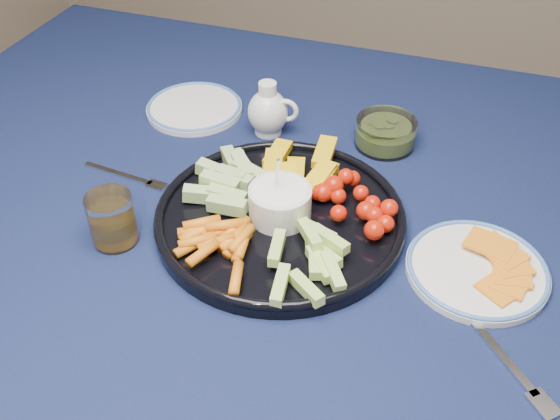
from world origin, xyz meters
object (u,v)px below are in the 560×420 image
(pickle_bowl, at_px, (385,134))
(creamer_pitcher, at_px, (269,112))
(crudite_platter, at_px, (278,213))
(juice_tumbler, at_px, (113,222))
(side_plate_extra, at_px, (194,108))
(cheese_plate, at_px, (477,268))
(dining_table, at_px, (334,240))

(pickle_bowl, bearing_deg, creamer_pitcher, -171.84)
(crudite_platter, xyz_separation_m, juice_tumbler, (-0.21, -0.11, 0.01))
(pickle_bowl, distance_m, side_plate_extra, 0.36)
(creamer_pitcher, distance_m, side_plate_extra, 0.16)
(cheese_plate, distance_m, juice_tumbler, 0.52)
(creamer_pitcher, relative_size, pickle_bowl, 0.95)
(creamer_pitcher, height_order, side_plate_extra, creamer_pitcher)
(creamer_pitcher, relative_size, juice_tumbler, 1.27)
(dining_table, bearing_deg, side_plate_extra, 152.79)
(creamer_pitcher, bearing_deg, side_plate_extra, 172.17)
(creamer_pitcher, height_order, pickle_bowl, creamer_pitcher)
(pickle_bowl, relative_size, juice_tumbler, 1.34)
(juice_tumbler, height_order, side_plate_extra, juice_tumbler)
(crudite_platter, relative_size, creamer_pitcher, 3.75)
(dining_table, relative_size, side_plate_extra, 9.20)
(creamer_pitcher, distance_m, cheese_plate, 0.46)
(crudite_platter, relative_size, pickle_bowl, 3.55)
(side_plate_extra, bearing_deg, juice_tumbler, -83.12)
(crudite_platter, bearing_deg, dining_table, 51.30)
(creamer_pitcher, height_order, cheese_plate, creamer_pitcher)
(crudite_platter, distance_m, juice_tumbler, 0.24)
(pickle_bowl, relative_size, side_plate_extra, 0.58)
(creamer_pitcher, distance_m, pickle_bowl, 0.21)
(dining_table, bearing_deg, cheese_plate, -22.34)
(dining_table, bearing_deg, pickle_bowl, 77.40)
(creamer_pitcher, xyz_separation_m, cheese_plate, (0.39, -0.24, -0.03))
(dining_table, distance_m, side_plate_extra, 0.38)
(creamer_pitcher, xyz_separation_m, side_plate_extra, (-0.16, 0.02, -0.04))
(dining_table, height_order, cheese_plate, cheese_plate)
(juice_tumbler, bearing_deg, dining_table, 34.86)
(juice_tumbler, distance_m, side_plate_extra, 0.37)
(pickle_bowl, height_order, juice_tumbler, juice_tumbler)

